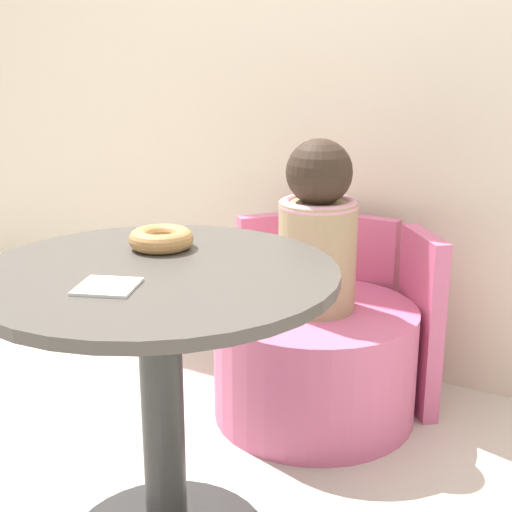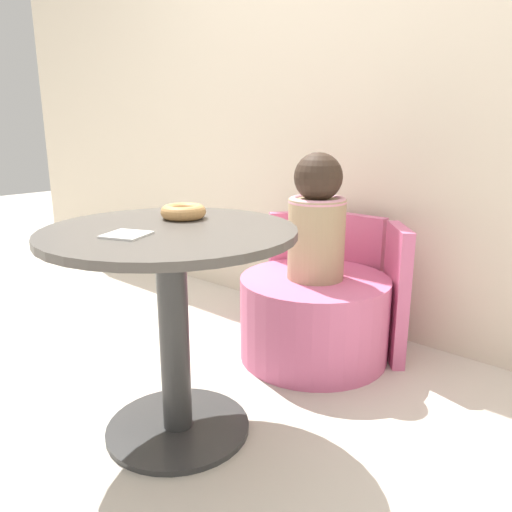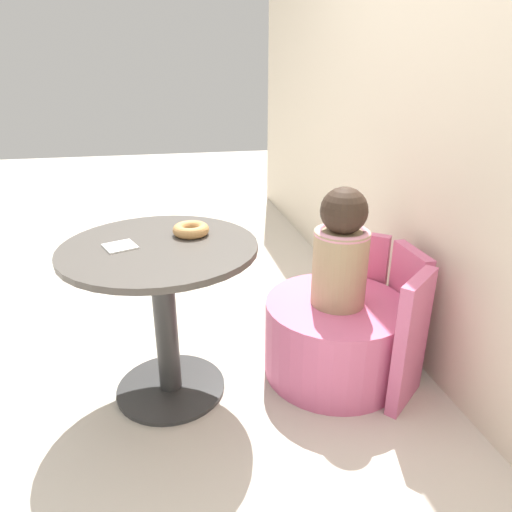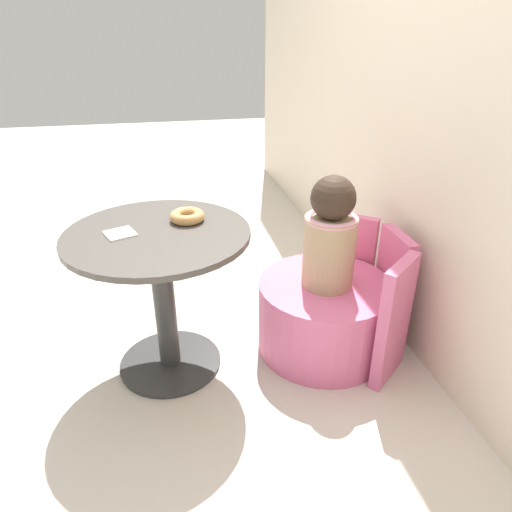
# 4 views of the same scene
# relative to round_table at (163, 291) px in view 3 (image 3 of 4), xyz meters

# --- Properties ---
(ground_plane) EXTENTS (12.00, 12.00, 0.00)m
(ground_plane) POSITION_rel_round_table_xyz_m (-0.03, 0.04, -0.47)
(ground_plane) COLOR beige
(back_wall) EXTENTS (6.00, 0.06, 2.40)m
(back_wall) POSITION_rel_round_table_xyz_m (-0.03, 1.17, 0.73)
(back_wall) COLOR beige
(back_wall) RESTS_ON ground_plane
(round_table) EXTENTS (0.75, 0.75, 0.67)m
(round_table) POSITION_rel_round_table_xyz_m (0.00, 0.00, 0.00)
(round_table) COLOR #333333
(round_table) RESTS_ON ground_plane
(tub_chair) EXTENTS (0.62, 0.62, 0.35)m
(tub_chair) POSITION_rel_round_table_xyz_m (0.02, 0.73, -0.30)
(tub_chair) COLOR #DB6693
(tub_chair) RESTS_ON ground_plane
(booth_backrest) EXTENTS (0.72, 0.26, 0.56)m
(booth_backrest) POSITION_rel_round_table_xyz_m (0.02, 0.98, -0.19)
(booth_backrest) COLOR #DB6693
(booth_backrest) RESTS_ON ground_plane
(child_figure) EXTENTS (0.23, 0.23, 0.51)m
(child_figure) POSITION_rel_round_table_xyz_m (0.02, 0.73, 0.12)
(child_figure) COLOR tan
(child_figure) RESTS_ON tub_chair
(donut) EXTENTS (0.14, 0.14, 0.04)m
(donut) POSITION_rel_round_table_xyz_m (-0.09, 0.13, 0.22)
(donut) COLOR tan
(donut) RESTS_ON round_table
(paper_napkin) EXTENTS (0.14, 0.14, 0.01)m
(paper_napkin) POSITION_rel_round_table_xyz_m (-0.01, -0.14, 0.20)
(paper_napkin) COLOR white
(paper_napkin) RESTS_ON round_table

